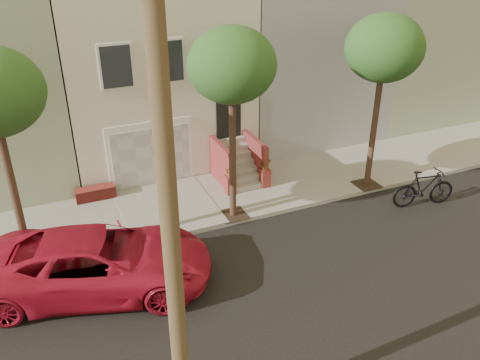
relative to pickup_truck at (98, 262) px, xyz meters
name	(u,v)px	position (x,y,z in m)	size (l,w,h in m)	color
ground	(255,296)	(3.75, -2.05, -0.85)	(90.00, 90.00, 0.00)	black
sidewalk	(192,203)	(3.75, 3.30, -0.78)	(40.00, 3.70, 0.15)	#9B998D
house_row	(144,65)	(3.75, 9.14, 2.79)	(33.10, 11.70, 7.00)	beige
tree_mid	(232,67)	(4.75, 1.85, 4.40)	(2.70, 2.57, 6.30)	#2D2116
tree_right	(384,49)	(10.25, 1.85, 4.40)	(2.70, 2.57, 6.30)	#2D2116
pickup_truck	(98,262)	(0.00, 0.00, 0.00)	(2.83, 6.14, 1.71)	#AF142C
motorcycle	(424,188)	(11.27, 0.01, -0.16)	(0.66, 2.32, 1.39)	black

